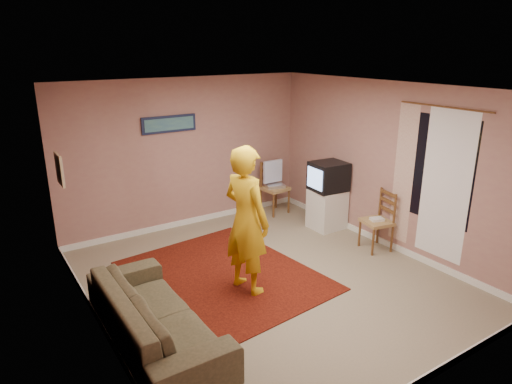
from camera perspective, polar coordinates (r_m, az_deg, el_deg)
ground at (r=6.43m, az=1.47°, el=-10.91°), size 5.00×5.00×0.00m
wall_back at (r=8.02m, az=-8.69°, el=4.75°), size 4.50×0.02×2.60m
wall_front at (r=4.26m, az=21.32°, el=-8.43°), size 4.50×0.02×2.60m
wall_left at (r=5.06m, az=-19.95°, el=-4.08°), size 0.02×5.00×2.60m
wall_right at (r=7.39m, az=16.09°, el=3.10°), size 0.02×5.00×2.60m
ceiling at (r=5.66m, az=1.68°, el=12.84°), size 4.50×5.00×0.02m
baseboard_back at (r=8.38m, az=-8.26°, el=-3.61°), size 4.50×0.02×0.10m
baseboard_front at (r=4.92m, az=19.47°, el=-21.58°), size 4.50×0.02×0.10m
baseboard_left at (r=5.63m, az=-18.46°, el=-15.97°), size 0.02×5.00×0.10m
baseboard_right at (r=7.78m, az=15.25°, el=-5.84°), size 0.02×5.00×0.10m
window at (r=6.82m, az=21.83°, el=2.60°), size 0.01×1.10×1.50m
curtain_sheer at (r=6.77m, az=22.59°, el=0.66°), size 0.01×0.75×2.10m
curtain_floral at (r=7.16m, az=17.97°, el=2.05°), size 0.01×0.35×2.10m
curtain_rod at (r=6.62m, az=22.48°, el=9.82°), size 0.02×1.40×0.02m
picture_back at (r=7.77m, az=-10.80°, el=8.35°), size 0.95×0.04×0.28m
picture_left at (r=6.49m, az=-23.34°, el=2.61°), size 0.04×0.38×0.42m
area_rug at (r=6.54m, az=-4.00°, el=-10.35°), size 2.44×2.94×0.01m
tv_cabinet at (r=8.11m, az=8.86°, el=-2.11°), size 0.55×0.50×0.70m
crt_tv at (r=7.93m, az=9.03°, el=1.94°), size 0.62×0.56×0.49m
chair_a at (r=8.67m, az=2.40°, el=1.23°), size 0.50×0.48×0.54m
dvd_player at (r=8.69m, az=2.39°, el=0.79°), size 0.40×0.33×0.06m
blue_throw at (r=8.68m, az=2.12°, el=2.60°), size 0.40×0.05×0.42m
chair_b at (r=7.35m, az=14.93°, el=-2.76°), size 0.49×0.51×0.52m
game_console at (r=7.38m, az=14.88°, el=-3.30°), size 0.23×0.20×0.04m
sofa at (r=5.19m, az=-12.49°, el=-14.86°), size 0.88×2.24×0.65m
person at (r=5.80m, az=-1.22°, el=-3.57°), size 0.61×0.80×1.95m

